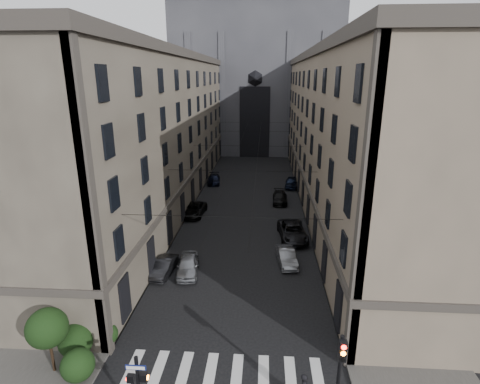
% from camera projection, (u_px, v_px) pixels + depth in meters
% --- Properties ---
extents(sidewalk_left, '(7.00, 80.00, 0.15)m').
position_uv_depth(sidewalk_left, '(172.00, 197.00, 51.14)').
color(sidewalk_left, '#383533').
rests_on(sidewalk_left, ground).
extents(sidewalk_right, '(7.00, 80.00, 0.15)m').
position_uv_depth(sidewalk_right, '(327.00, 201.00, 49.82)').
color(sidewalk_right, '#383533').
rests_on(sidewalk_right, ground).
extents(zebra_crossing, '(11.00, 3.20, 0.01)m').
position_uv_depth(zebra_crossing, '(223.00, 374.00, 20.97)').
color(zebra_crossing, beige).
rests_on(zebra_crossing, ground).
extents(building_left, '(13.60, 60.60, 18.85)m').
position_uv_depth(building_left, '(145.00, 129.00, 48.57)').
color(building_left, '#453E35').
rests_on(building_left, ground).
extents(building_right, '(13.60, 60.60, 18.85)m').
position_uv_depth(building_right, '(356.00, 131.00, 46.89)').
color(building_right, brown).
rests_on(building_right, ground).
extents(gothic_tower, '(35.00, 23.00, 58.00)m').
position_uv_depth(gothic_tower, '(257.00, 67.00, 82.34)').
color(gothic_tower, '#2D2D33').
rests_on(gothic_tower, ground).
extents(traffic_light_right, '(0.34, 0.50, 5.20)m').
position_uv_depth(traffic_light_right, '(340.00, 373.00, 16.71)').
color(traffic_light_right, black).
rests_on(traffic_light_right, ground).
extents(shrub_cluster, '(3.90, 4.40, 3.90)m').
position_uv_depth(shrub_cluster, '(69.00, 340.00, 20.99)').
color(shrub_cluster, black).
rests_on(shrub_cluster, sidewalk_left).
extents(tram_wires, '(14.00, 60.00, 0.43)m').
position_uv_depth(tram_wires, '(248.00, 147.00, 48.00)').
color(tram_wires, black).
rests_on(tram_wires, ground).
extents(car_left_near, '(2.23, 4.52, 1.48)m').
position_uv_depth(car_left_near, '(188.00, 265.00, 31.49)').
color(car_left_near, gray).
rests_on(car_left_near, ground).
extents(car_left_midnear, '(1.75, 4.06, 1.30)m').
position_uv_depth(car_left_midnear, '(164.00, 267.00, 31.40)').
color(car_left_midnear, black).
rests_on(car_left_midnear, ground).
extents(car_left_midfar, '(2.67, 5.17, 1.39)m').
position_uv_depth(car_left_midfar, '(194.00, 210.00, 44.63)').
color(car_left_midfar, black).
rests_on(car_left_midfar, ground).
extents(car_left_far, '(2.29, 4.72, 1.32)m').
position_uv_depth(car_left_far, '(214.00, 179.00, 57.91)').
color(car_left_far, black).
rests_on(car_left_far, ground).
extents(car_right_near, '(1.93, 4.23, 1.35)m').
position_uv_depth(car_right_near, '(287.00, 257.00, 33.13)').
color(car_right_near, slate).
rests_on(car_right_near, ground).
extents(car_right_midnear, '(3.15, 5.94, 1.59)m').
position_uv_depth(car_right_midnear, '(293.00, 232.00, 38.15)').
color(car_right_midnear, black).
rests_on(car_right_midnear, ground).
extents(car_right_midfar, '(1.99, 4.68, 1.35)m').
position_uv_depth(car_right_midfar, '(280.00, 198.00, 49.15)').
color(car_right_midfar, black).
rests_on(car_right_midfar, ground).
extents(car_right_far, '(2.35, 4.70, 1.54)m').
position_uv_depth(car_right_far, '(292.00, 182.00, 55.83)').
color(car_right_far, black).
rests_on(car_right_far, ground).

